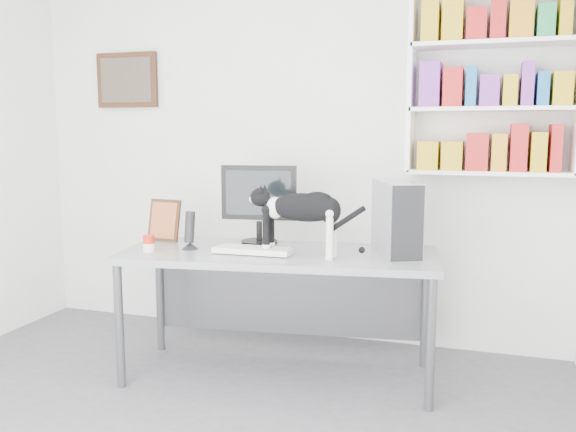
{
  "coord_description": "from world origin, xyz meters",
  "views": [
    {
      "loc": [
        1.37,
        -2.25,
        1.53
      ],
      "look_at": [
        0.16,
        1.53,
        0.96
      ],
      "focal_mm": 38.0,
      "sensor_mm": 36.0,
      "label": 1
    }
  ],
  "objects_px": {
    "cat": "(302,223)",
    "speaker": "(190,229)",
    "keyboard": "(253,250)",
    "soup_can": "(149,244)",
    "bookshelf": "(493,76)",
    "pc_tower": "(396,218)",
    "monitor": "(259,204)",
    "desk": "(279,315)",
    "leaning_print": "(164,219)"
  },
  "relations": [
    {
      "from": "speaker",
      "to": "keyboard",
      "type": "bearing_deg",
      "value": 5.94
    },
    {
      "from": "desk",
      "to": "soup_can",
      "type": "relative_size",
      "value": 18.89
    },
    {
      "from": "desk",
      "to": "cat",
      "type": "height_order",
      "value": "cat"
    },
    {
      "from": "monitor",
      "to": "cat",
      "type": "distance_m",
      "value": 0.48
    },
    {
      "from": "bookshelf",
      "to": "keyboard",
      "type": "xyz_separation_m",
      "value": [
        -1.32,
        -0.77,
        -1.04
      ]
    },
    {
      "from": "monitor",
      "to": "pc_tower",
      "type": "distance_m",
      "value": 0.89
    },
    {
      "from": "soup_can",
      "to": "cat",
      "type": "relative_size",
      "value": 0.16
    },
    {
      "from": "desk",
      "to": "cat",
      "type": "xyz_separation_m",
      "value": [
        0.17,
        -0.09,
        0.59
      ]
    },
    {
      "from": "pc_tower",
      "to": "leaning_print",
      "type": "distance_m",
      "value": 1.52
    },
    {
      "from": "cat",
      "to": "leaning_print",
      "type": "bearing_deg",
      "value": 171.68
    },
    {
      "from": "bookshelf",
      "to": "speaker",
      "type": "relative_size",
      "value": 5.05
    },
    {
      "from": "bookshelf",
      "to": "cat",
      "type": "distance_m",
      "value": 1.54
    },
    {
      "from": "monitor",
      "to": "speaker",
      "type": "bearing_deg",
      "value": -147.04
    },
    {
      "from": "cat",
      "to": "monitor",
      "type": "bearing_deg",
      "value": 145.06
    },
    {
      "from": "cat",
      "to": "speaker",
      "type": "bearing_deg",
      "value": -176.33
    },
    {
      "from": "soup_can",
      "to": "monitor",
      "type": "bearing_deg",
      "value": 39.68
    },
    {
      "from": "monitor",
      "to": "soup_can",
      "type": "height_order",
      "value": "monitor"
    },
    {
      "from": "monitor",
      "to": "speaker",
      "type": "relative_size",
      "value": 2.1
    },
    {
      "from": "bookshelf",
      "to": "soup_can",
      "type": "relative_size",
      "value": 12.36
    },
    {
      "from": "bookshelf",
      "to": "pc_tower",
      "type": "relative_size",
      "value": 2.86
    },
    {
      "from": "pc_tower",
      "to": "cat",
      "type": "height_order",
      "value": "pc_tower"
    },
    {
      "from": "speaker",
      "to": "leaning_print",
      "type": "bearing_deg",
      "value": 149.74
    },
    {
      "from": "desk",
      "to": "soup_can",
      "type": "bearing_deg",
      "value": -169.73
    },
    {
      "from": "desk",
      "to": "keyboard",
      "type": "bearing_deg",
      "value": -152.49
    },
    {
      "from": "bookshelf",
      "to": "speaker",
      "type": "distance_m",
      "value": 2.12
    },
    {
      "from": "bookshelf",
      "to": "pc_tower",
      "type": "bearing_deg",
      "value": -133.15
    },
    {
      "from": "bookshelf",
      "to": "desk",
      "type": "relative_size",
      "value": 0.65
    },
    {
      "from": "keyboard",
      "to": "soup_can",
      "type": "bearing_deg",
      "value": -168.03
    },
    {
      "from": "bookshelf",
      "to": "desk",
      "type": "distance_m",
      "value": 2.0
    },
    {
      "from": "monitor",
      "to": "speaker",
      "type": "xyz_separation_m",
      "value": [
        -0.34,
        -0.3,
        -0.14
      ]
    },
    {
      "from": "bookshelf",
      "to": "cat",
      "type": "height_order",
      "value": "bookshelf"
    },
    {
      "from": "keyboard",
      "to": "soup_can",
      "type": "xyz_separation_m",
      "value": [
        -0.62,
        -0.15,
        0.03
      ]
    },
    {
      "from": "desk",
      "to": "pc_tower",
      "type": "xyz_separation_m",
      "value": [
        0.69,
        0.14,
        0.61
      ]
    },
    {
      "from": "desk",
      "to": "monitor",
      "type": "height_order",
      "value": "monitor"
    },
    {
      "from": "speaker",
      "to": "leaning_print",
      "type": "relative_size",
      "value": 0.86
    },
    {
      "from": "monitor",
      "to": "pc_tower",
      "type": "xyz_separation_m",
      "value": [
        0.89,
        -0.07,
        -0.04
      ]
    },
    {
      "from": "bookshelf",
      "to": "speaker",
      "type": "bearing_deg",
      "value": -156.04
    },
    {
      "from": "monitor",
      "to": "pc_tower",
      "type": "height_order",
      "value": "monitor"
    },
    {
      "from": "speaker",
      "to": "cat",
      "type": "xyz_separation_m",
      "value": [
        0.72,
        0.01,
        0.07
      ]
    },
    {
      "from": "keyboard",
      "to": "pc_tower",
      "type": "xyz_separation_m",
      "value": [
        0.81,
        0.23,
        0.2
      ]
    },
    {
      "from": "keyboard",
      "to": "pc_tower",
      "type": "distance_m",
      "value": 0.87
    },
    {
      "from": "monitor",
      "to": "keyboard",
      "type": "xyz_separation_m",
      "value": [
        0.07,
        -0.3,
        -0.24
      ]
    },
    {
      "from": "speaker",
      "to": "cat",
      "type": "bearing_deg",
      "value": 6.04
    },
    {
      "from": "pc_tower",
      "to": "speaker",
      "type": "bearing_deg",
      "value": 166.8
    },
    {
      "from": "bookshelf",
      "to": "pc_tower",
      "type": "distance_m",
      "value": 1.12
    },
    {
      "from": "pc_tower",
      "to": "speaker",
      "type": "xyz_separation_m",
      "value": [
        -1.23,
        -0.23,
        -0.09
      ]
    },
    {
      "from": "pc_tower",
      "to": "cat",
      "type": "xyz_separation_m",
      "value": [
        -0.51,
        -0.23,
        -0.02
      ]
    },
    {
      "from": "cat",
      "to": "soup_can",
      "type": "bearing_deg",
      "value": -167.13
    },
    {
      "from": "keyboard",
      "to": "speaker",
      "type": "xyz_separation_m",
      "value": [
        -0.42,
        -0.0,
        0.1
      ]
    },
    {
      "from": "pc_tower",
      "to": "leaning_print",
      "type": "xyz_separation_m",
      "value": [
        -1.52,
        -0.02,
        -0.07
      ]
    }
  ]
}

